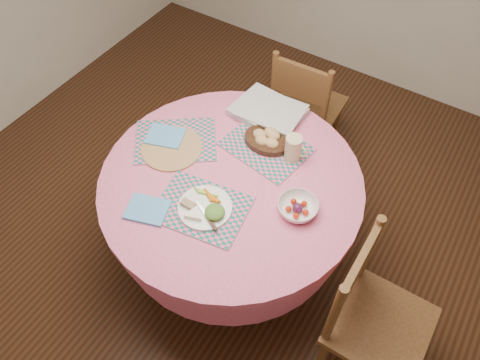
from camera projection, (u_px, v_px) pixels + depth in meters
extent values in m
plane|color=#331C0F|center=(233.00, 258.00, 2.76)|extent=(4.00, 4.00, 0.00)
cylinder|color=pink|center=(231.00, 182.00, 2.19)|extent=(1.24, 1.24, 0.04)
cone|color=pink|center=(232.00, 203.00, 2.33)|extent=(1.24, 1.24, 0.30)
cylinder|color=black|center=(232.00, 239.00, 2.59)|extent=(0.14, 0.14, 0.44)
cylinder|color=black|center=(233.00, 255.00, 2.74)|extent=(0.56, 0.56, 0.06)
cube|color=brown|center=(380.00, 326.00, 2.06)|extent=(0.41, 0.43, 0.04)
cylinder|color=brown|center=(415.00, 331.00, 2.27)|extent=(0.04, 0.04, 0.44)
cylinder|color=brown|center=(322.00, 356.00, 2.20)|extent=(0.04, 0.04, 0.44)
cylinder|color=brown|center=(353.00, 297.00, 2.38)|extent=(0.04, 0.04, 0.44)
cylinder|color=brown|center=(334.00, 315.00, 1.84)|extent=(0.04, 0.04, 0.49)
cylinder|color=brown|center=(369.00, 249.00, 2.02)|extent=(0.04, 0.04, 0.49)
cube|color=brown|center=(357.00, 270.00, 1.86)|extent=(0.03, 0.35, 0.23)
cube|color=brown|center=(308.00, 106.00, 2.97)|extent=(0.42, 0.40, 0.04)
cylinder|color=brown|center=(336.00, 124.00, 3.17)|extent=(0.04, 0.04, 0.42)
cylinder|color=brown|center=(292.00, 107.00, 3.27)|extent=(0.04, 0.04, 0.42)
cylinder|color=brown|center=(317.00, 154.00, 3.00)|extent=(0.04, 0.04, 0.42)
cylinder|color=brown|center=(271.00, 135.00, 3.10)|extent=(0.04, 0.04, 0.42)
cylinder|color=brown|center=(326.00, 104.00, 2.64)|extent=(0.04, 0.04, 0.46)
cylinder|color=brown|center=(274.00, 85.00, 2.75)|extent=(0.04, 0.04, 0.46)
cube|color=brown|center=(301.00, 82.00, 2.62)|extent=(0.33, 0.04, 0.22)
cube|color=#136D59|center=(202.00, 208.00, 2.07)|extent=(0.44, 0.36, 0.01)
cube|color=#136D59|center=(176.00, 140.00, 2.33)|extent=(0.50, 0.48, 0.01)
cube|color=#136D59|center=(266.00, 147.00, 2.30)|extent=(0.44, 0.36, 0.01)
cylinder|color=#946040|center=(172.00, 148.00, 2.29)|extent=(0.30, 0.30, 0.01)
cube|color=#5299D4|center=(147.00, 210.00, 2.06)|extent=(0.21, 0.19, 0.01)
cube|color=#5299D4|center=(165.00, 136.00, 2.33)|extent=(0.22, 0.19, 0.01)
cylinder|color=white|center=(205.00, 208.00, 2.06)|extent=(0.24, 0.24, 0.01)
ellipsoid|color=#345C1F|center=(215.00, 212.00, 2.02)|extent=(0.09, 0.09, 0.04)
cylinder|color=#FAF3C8|center=(194.00, 214.00, 2.02)|extent=(0.12, 0.12, 0.02)
cube|color=#8A6250|center=(188.00, 204.00, 2.05)|extent=(0.07, 0.04, 0.02)
cube|color=silver|center=(205.00, 213.00, 2.03)|extent=(0.14, 0.07, 0.00)
cylinder|color=black|center=(267.00, 141.00, 2.30)|extent=(0.23, 0.23, 0.03)
ellipsoid|color=tan|center=(260.00, 133.00, 2.28)|extent=(0.07, 0.06, 0.05)
ellipsoid|color=tan|center=(273.00, 134.00, 2.28)|extent=(0.07, 0.06, 0.05)
ellipsoid|color=tan|center=(272.00, 142.00, 2.24)|extent=(0.07, 0.06, 0.05)
ellipsoid|color=tan|center=(262.00, 139.00, 2.26)|extent=(0.07, 0.06, 0.05)
ellipsoid|color=tan|center=(271.00, 131.00, 2.29)|extent=(0.07, 0.06, 0.05)
cylinder|color=#CABB8B|center=(293.00, 148.00, 2.20)|extent=(0.08, 0.08, 0.13)
torus|color=#CABB8B|center=(301.00, 152.00, 2.19)|extent=(0.07, 0.01, 0.07)
imported|color=white|center=(298.00, 208.00, 2.04)|extent=(0.23, 0.23, 0.06)
sphere|color=#BA1F09|center=(306.00, 212.00, 2.03)|extent=(0.03, 0.03, 0.03)
sphere|color=#BA1F09|center=(304.00, 204.00, 2.06)|extent=(0.03, 0.03, 0.03)
sphere|color=#BA1F09|center=(294.00, 202.00, 2.07)|extent=(0.03, 0.03, 0.03)
sphere|color=#BA1F09|center=(288.00, 209.00, 2.04)|extent=(0.03, 0.03, 0.03)
sphere|color=#BA1F09|center=(296.00, 216.00, 2.02)|extent=(0.03, 0.03, 0.03)
sphere|color=#471435|center=(298.00, 208.00, 2.04)|extent=(0.05, 0.05, 0.05)
cube|color=silver|center=(268.00, 111.00, 2.43)|extent=(0.36, 0.30, 0.03)
cube|color=silver|center=(271.00, 110.00, 2.40)|extent=(0.34, 0.27, 0.01)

